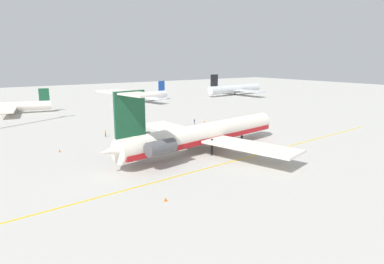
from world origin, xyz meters
TOP-DOWN VIEW (x-y plane):
  - ground at (0.00, 0.00)m, footprint 394.61×394.61m
  - main_jetliner at (-2.27, 13.51)m, footprint 42.04×37.31m
  - airliner_mid_left at (-26.08, 83.66)m, footprint 25.54×25.43m
  - airliner_mid_right at (21.87, 87.68)m, footprint 26.36×26.24m
  - airliner_far_right at (72.03, 86.25)m, footprint 33.88×33.50m
  - ground_crew_near_nose at (12.03, 35.65)m, footprint 0.26×0.38m
  - ground_crew_near_tail at (-12.22, 35.34)m, footprint 0.27×0.42m
  - safety_cone_nose at (-23.81, 28.06)m, footprint 0.40×0.40m
  - safety_cone_wingtip at (-18.76, -2.26)m, footprint 0.40×0.40m
  - safety_cone_tail at (16.37, 37.16)m, footprint 0.40×0.40m
  - taxiway_centreline at (-1.11, 5.46)m, footprint 94.90×8.21m

SIDE VIEW (x-z plane):
  - ground at x=0.00m, z-range 0.00..0.00m
  - taxiway_centreline at x=-1.11m, z-range 0.00..0.01m
  - safety_cone_nose at x=-23.81m, z-range 0.00..0.55m
  - safety_cone_wingtip at x=-18.76m, z-range 0.00..0.55m
  - safety_cone_tail at x=16.37m, z-range 0.00..0.55m
  - ground_crew_near_nose at x=12.03m, z-range 0.22..1.86m
  - ground_crew_near_tail at x=-12.22m, z-range 0.23..1.91m
  - airliner_mid_left at x=-26.08m, z-range -1.57..6.09m
  - airliner_mid_right at x=21.87m, z-range -1.62..6.28m
  - airliner_far_right at x=72.03m, z-range -2.08..8.04m
  - main_jetliner at x=-2.27m, z-range -2.79..9.48m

